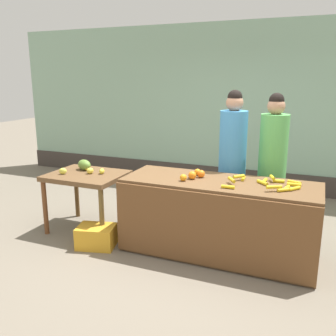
{
  "coord_description": "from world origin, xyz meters",
  "views": [
    {
      "loc": [
        1.34,
        -3.86,
        1.99
      ],
      "look_at": [
        -0.32,
        0.15,
        0.92
      ],
      "focal_mm": 39.39,
      "sensor_mm": 36.0,
      "label": 1
    }
  ],
  "objects": [
    {
      "name": "mango_papaya_pile",
      "position": [
        -1.51,
        0.12,
        0.83
      ],
      "size": [
        0.56,
        0.49,
        0.14
      ],
      "color": "#DEDB4C",
      "rests_on": "side_table_wooden"
    },
    {
      "name": "fruit_stall_counter",
      "position": [
        0.37,
        -0.01,
        0.43
      ],
      "size": [
        2.17,
        0.79,
        0.87
      ],
      "color": "brown",
      "rests_on": "ground"
    },
    {
      "name": "ground_plane",
      "position": [
        0.0,
        0.0,
        0.0
      ],
      "size": [
        24.0,
        24.0,
        0.0
      ],
      "primitive_type": "plane",
      "color": "#756B5B"
    },
    {
      "name": "vendor_woman_green_shirt",
      "position": [
        0.84,
        0.71,
        0.91
      ],
      "size": [
        0.34,
        0.34,
        1.81
      ],
      "color": "#33333D",
      "rests_on": "ground"
    },
    {
      "name": "banana_bunch_pile",
      "position": [
        0.88,
        0.03,
        0.89
      ],
      "size": [
        0.77,
        0.52,
        0.07
      ],
      "color": "gold",
      "rests_on": "fruit_stall_counter"
    },
    {
      "name": "produce_sack",
      "position": [
        -0.68,
        0.7,
        0.22
      ],
      "size": [
        0.47,
        0.45,
        0.45
      ],
      "primitive_type": "ellipsoid",
      "rotation": [
        0.0,
        0.0,
        0.6
      ],
      "color": "maroon",
      "rests_on": "ground"
    },
    {
      "name": "vendor_woman_blue_shirt",
      "position": [
        0.36,
        0.63,
        0.93
      ],
      "size": [
        0.34,
        0.34,
        1.84
      ],
      "color": "#33333D",
      "rests_on": "ground"
    },
    {
      "name": "produce_crate",
      "position": [
        -1.02,
        -0.41,
        0.13
      ],
      "size": [
        0.51,
        0.42,
        0.26
      ],
      "primitive_type": "cube",
      "rotation": [
        0.0,
        0.0,
        0.25
      ],
      "color": "gold",
      "rests_on": "ground"
    },
    {
      "name": "orange_pile",
      "position": [
        0.06,
        0.0,
        0.91
      ],
      "size": [
        0.22,
        0.37,
        0.09
      ],
      "color": "orange",
      "rests_on": "fruit_stall_counter"
    },
    {
      "name": "side_table_wooden",
      "position": [
        -1.4,
        0.0,
        0.67
      ],
      "size": [
        0.95,
        0.77,
        0.77
      ],
      "color": "brown",
      "rests_on": "ground"
    },
    {
      "name": "market_wall_back",
      "position": [
        0.0,
        2.77,
        1.43
      ],
      "size": [
        9.22,
        0.23,
        2.92
      ],
      "color": "#8CB299",
      "rests_on": "ground"
    }
  ]
}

